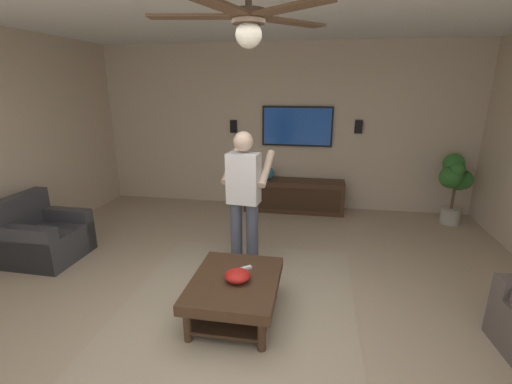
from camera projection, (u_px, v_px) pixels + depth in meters
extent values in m
plane|color=tan|center=(237.00, 331.00, 3.17)|extent=(8.59, 8.59, 0.00)
cube|color=#C6B299|center=(282.00, 128.00, 6.18)|extent=(0.10, 6.64, 2.81)
cube|color=tan|center=(240.00, 303.00, 3.57)|extent=(2.61, 2.28, 0.01)
cube|color=#38383D|center=(48.00, 244.00, 4.45)|extent=(0.81, 0.81, 0.40)
cube|color=#38383D|center=(20.00, 212.00, 4.39)|extent=(0.80, 0.19, 0.42)
cube|color=#38383D|center=(26.00, 249.00, 4.13)|extent=(0.17, 0.80, 0.56)
cube|color=#38383D|center=(65.00, 228.00, 4.73)|extent=(0.17, 0.80, 0.56)
cube|color=#422B1C|center=(235.00, 284.00, 3.29)|extent=(1.00, 0.80, 0.10)
cylinder|color=#422B1C|center=(274.00, 282.00, 3.69)|extent=(0.07, 0.07, 0.30)
cylinder|color=#422B1C|center=(215.00, 276.00, 3.79)|extent=(0.07, 0.07, 0.30)
cylinder|color=#422B1C|center=(262.00, 336.00, 2.90)|extent=(0.07, 0.07, 0.30)
cylinder|color=#422B1C|center=(188.00, 327.00, 3.00)|extent=(0.07, 0.07, 0.30)
cube|color=#382417|center=(235.00, 307.00, 3.36)|extent=(0.88, 0.68, 0.03)
cube|color=#422B1C|center=(294.00, 196.00, 6.15)|extent=(0.44, 1.70, 0.55)
cube|color=#352216|center=(293.00, 199.00, 5.94)|extent=(0.01, 1.56, 0.39)
cube|color=black|center=(297.00, 126.00, 6.04)|extent=(0.05, 1.20, 0.68)
cube|color=blue|center=(297.00, 127.00, 6.01)|extent=(0.01, 1.14, 0.62)
cylinder|color=#4C5166|center=(252.00, 236.00, 4.17)|extent=(0.14, 0.14, 0.82)
cylinder|color=#4C5166|center=(236.00, 234.00, 4.22)|extent=(0.14, 0.14, 0.82)
cube|color=white|center=(244.00, 178.00, 3.99)|extent=(0.26, 0.38, 0.58)
sphere|color=beige|center=(243.00, 141.00, 3.87)|extent=(0.22, 0.22, 0.22)
cylinder|color=beige|center=(267.00, 168.00, 4.07)|extent=(0.48, 0.15, 0.37)
cylinder|color=beige|center=(231.00, 166.00, 4.19)|extent=(0.48, 0.15, 0.37)
cube|color=white|center=(254.00, 172.00, 4.34)|extent=(0.05, 0.05, 0.16)
cylinder|color=#B7B2A8|center=(450.00, 216.00, 5.62)|extent=(0.29, 0.29, 0.25)
cylinder|color=brown|center=(453.00, 196.00, 5.53)|extent=(0.04, 0.04, 0.40)
sphere|color=#2D6B28|center=(458.00, 169.00, 5.29)|extent=(0.22, 0.22, 0.22)
sphere|color=#2D6B28|center=(463.00, 180.00, 5.51)|extent=(0.30, 0.30, 0.30)
sphere|color=#2D6B28|center=(454.00, 163.00, 5.44)|extent=(0.31, 0.31, 0.31)
sphere|color=#2D6B28|center=(451.00, 177.00, 5.38)|extent=(0.34, 0.34, 0.34)
sphere|color=#2D6B28|center=(459.00, 181.00, 5.50)|extent=(0.29, 0.29, 0.29)
ellipsoid|color=red|center=(238.00, 276.00, 3.22)|extent=(0.24, 0.24, 0.11)
cube|color=white|center=(244.00, 269.00, 3.43)|extent=(0.13, 0.14, 0.02)
sphere|color=teal|center=(268.00, 173.00, 6.12)|extent=(0.22, 0.22, 0.22)
cube|color=black|center=(359.00, 127.00, 5.88)|extent=(0.06, 0.12, 0.22)
cube|color=black|center=(234.00, 126.00, 6.24)|extent=(0.06, 0.12, 0.22)
cylinder|color=#4C3828|center=(249.00, 17.00, 2.09)|extent=(0.20, 0.20, 0.08)
sphere|color=silver|center=(249.00, 35.00, 2.12)|extent=(0.16, 0.16, 0.16)
cube|color=brown|center=(250.00, 25.00, 2.40)|extent=(0.57, 0.21, 0.02)
cube|color=brown|center=(195.00, 17.00, 2.10)|extent=(0.21, 0.57, 0.02)
cube|color=brown|center=(222.00, 6.00, 1.81)|extent=(0.57, 0.26, 0.02)
cube|color=brown|center=(287.00, 8.00, 1.86)|extent=(0.45, 0.51, 0.02)
cube|color=brown|center=(289.00, 22.00, 2.27)|extent=(0.49, 0.47, 0.02)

